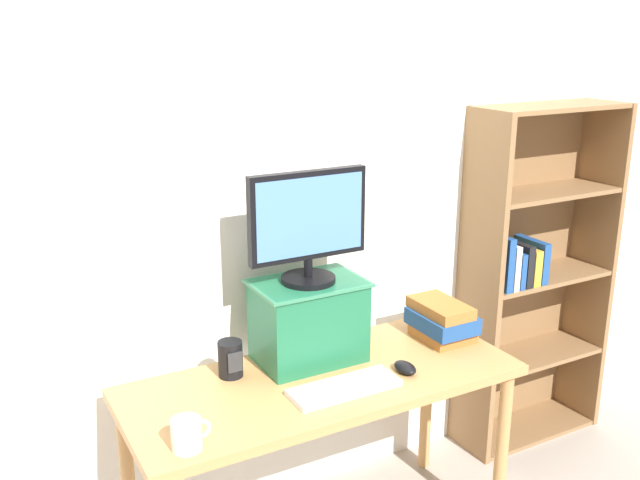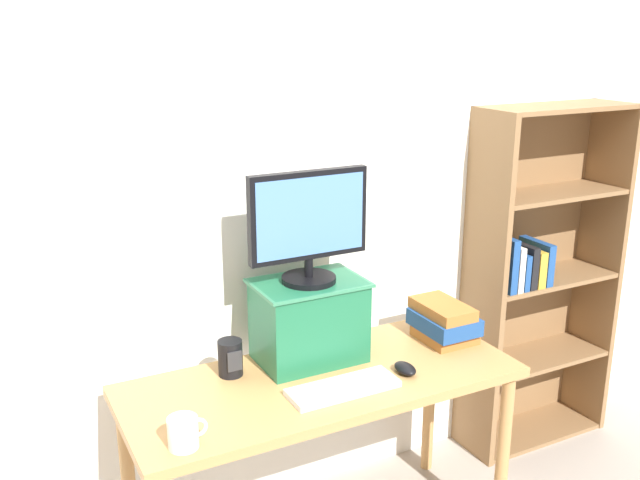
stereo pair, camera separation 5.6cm
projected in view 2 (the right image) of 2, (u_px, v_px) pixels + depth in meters
name	position (u px, v px, depth m)	size (l,w,h in m)	color
back_wall	(271.00, 195.00, 2.73)	(7.00, 0.08, 2.60)	silver
desk	(322.00, 398.00, 2.56)	(1.42, 0.58, 0.72)	#B7844C
bookshelf_unit	(535.00, 276.00, 3.29)	(0.73, 0.28, 1.60)	olive
riser_box	(309.00, 319.00, 2.62)	(0.40, 0.28, 0.31)	#1E6642
computer_monitor	(309.00, 224.00, 2.52)	(0.45, 0.20, 0.41)	black
keyboard	(343.00, 388.00, 2.43)	(0.39, 0.14, 0.02)	silver
computer_mouse	(405.00, 368.00, 2.56)	(0.06, 0.10, 0.04)	black
book_stack	(444.00, 322.00, 2.81)	(0.20, 0.26, 0.15)	#AD662D
coffee_mug	(184.00, 432.00, 2.10)	(0.12, 0.09, 0.10)	white
desk_speaker	(230.00, 358.00, 2.53)	(0.09, 0.09, 0.13)	black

